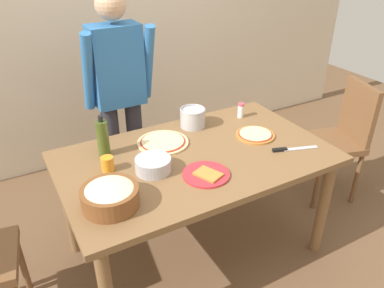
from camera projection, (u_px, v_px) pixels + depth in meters
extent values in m
plane|color=brown|center=(195.00, 249.00, 2.63)|extent=(8.00, 8.00, 0.00)
cube|color=beige|center=(103.00, 15.00, 3.20)|extent=(5.60, 0.10, 2.60)
cube|color=brown|center=(196.00, 158.00, 2.26)|extent=(1.60, 0.96, 0.04)
cylinder|color=brown|center=(323.00, 208.00, 2.45)|extent=(0.07, 0.07, 0.72)
cylinder|color=brown|center=(69.00, 208.00, 2.45)|extent=(0.07, 0.07, 0.72)
cylinder|color=brown|center=(249.00, 153.00, 3.06)|extent=(0.07, 0.07, 0.72)
cylinder|color=#2D2D38|center=(114.00, 157.00, 2.88)|extent=(0.12, 0.12, 0.85)
cylinder|color=#2D2D38|center=(136.00, 151.00, 2.95)|extent=(0.12, 0.12, 0.85)
cube|color=#2D6BAD|center=(116.00, 66.00, 2.57)|extent=(0.34, 0.20, 0.55)
cylinder|color=#2D6BAD|center=(88.00, 73.00, 2.44)|extent=(0.07, 0.21, 0.55)
cylinder|color=#2D6BAD|center=(148.00, 63.00, 2.62)|extent=(0.07, 0.21, 0.55)
sphere|color=tan|center=(110.00, 5.00, 2.38)|extent=(0.20, 0.20, 0.20)
cylinder|color=brown|center=(23.00, 265.00, 2.20)|extent=(0.04, 0.04, 0.45)
cube|color=brown|center=(331.00, 143.00, 2.96)|extent=(0.50, 0.50, 0.05)
cube|color=brown|center=(358.00, 112.00, 2.87)|extent=(0.15, 0.38, 0.45)
cylinder|color=brown|center=(297.00, 161.00, 3.20)|extent=(0.04, 0.04, 0.45)
cylinder|color=brown|center=(317.00, 184.00, 2.91)|extent=(0.04, 0.04, 0.45)
cylinder|color=brown|center=(333.00, 157.00, 3.26)|extent=(0.04, 0.04, 0.45)
cylinder|color=brown|center=(356.00, 179.00, 2.97)|extent=(0.04, 0.04, 0.45)
cylinder|color=beige|center=(163.00, 143.00, 2.37)|extent=(0.32, 0.32, 0.01)
cylinder|color=#B22D1E|center=(163.00, 141.00, 2.37)|extent=(0.28, 0.28, 0.00)
cylinder|color=beige|center=(163.00, 141.00, 2.37)|extent=(0.26, 0.26, 0.00)
cylinder|color=#C67A33|center=(255.00, 135.00, 2.46)|extent=(0.25, 0.25, 0.01)
cylinder|color=#B22D1E|center=(255.00, 134.00, 2.45)|extent=(0.22, 0.22, 0.00)
cylinder|color=beige|center=(255.00, 133.00, 2.45)|extent=(0.21, 0.21, 0.00)
cylinder|color=red|center=(206.00, 174.00, 2.06)|extent=(0.26, 0.26, 0.01)
cube|color=#CC8438|center=(208.00, 174.00, 2.04)|extent=(0.15, 0.17, 0.01)
cylinder|color=brown|center=(110.00, 197.00, 1.81)|extent=(0.28, 0.28, 0.10)
ellipsoid|color=beige|center=(109.00, 191.00, 1.79)|extent=(0.25, 0.25, 0.05)
cylinder|color=#B7B7BC|center=(153.00, 165.00, 2.08)|extent=(0.20, 0.20, 0.08)
cylinder|color=#47561E|center=(103.00, 139.00, 2.20)|extent=(0.07, 0.07, 0.22)
cylinder|color=black|center=(100.00, 119.00, 2.14)|extent=(0.03, 0.03, 0.04)
cylinder|color=#B7B7BC|center=(193.00, 118.00, 2.56)|extent=(0.17, 0.17, 0.12)
torus|color=#A5A5AD|center=(193.00, 110.00, 2.52)|extent=(0.17, 0.17, 0.01)
cylinder|color=orange|center=(108.00, 164.00, 2.09)|extent=(0.07, 0.07, 0.08)
cylinder|color=white|center=(241.00, 111.00, 2.69)|extent=(0.04, 0.04, 0.09)
cylinder|color=#D84C66|center=(241.00, 104.00, 2.66)|extent=(0.04, 0.04, 0.02)
cube|color=silver|center=(300.00, 148.00, 2.31)|extent=(0.22, 0.09, 0.01)
cube|color=black|center=(280.00, 150.00, 2.29)|extent=(0.09, 0.05, 0.02)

